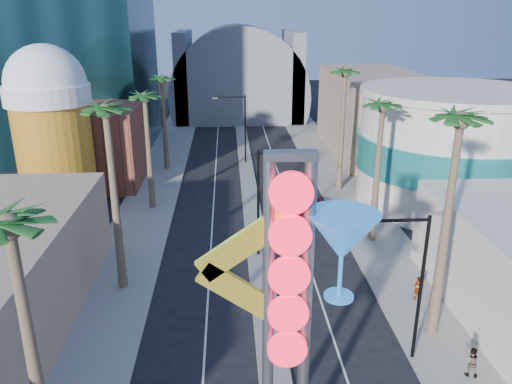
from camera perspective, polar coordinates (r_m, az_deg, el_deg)
name	(u,v)px	position (r m, az deg, el deg)	size (l,w,h in m)	color
sidewalk_west	(155,189)	(51.16, -11.50, 0.31)	(5.00, 100.00, 0.15)	gray
sidewalk_east	(341,186)	(51.93, 9.72, 0.72)	(5.00, 100.00, 0.15)	gray
median	(248,178)	(53.50, -0.96, 1.59)	(1.60, 84.00, 0.15)	gray
brick_filler_west	(92,145)	(54.18, -18.21, 5.14)	(10.00, 10.00, 8.00)	brown
filler_east	(372,113)	(64.49, 13.14, 8.76)	(10.00, 20.00, 10.00)	#9F7F66
beer_mug	(52,125)	(46.18, -22.32, 7.14)	(7.00, 7.00, 14.50)	#AC6C16
turquoise_building	(449,148)	(48.64, 21.21, 4.71)	(16.60, 16.60, 10.60)	beige
canopy	(239,91)	(85.71, -1.97, 11.44)	(22.00, 16.00, 22.00)	slate
neon_sign	(310,290)	(18.61, 6.19, -11.09)	(6.53, 2.60, 12.55)	gray
streetlight_0	(266,193)	(34.98, 1.15, -0.15)	(3.79, 0.25, 8.00)	black
streetlight_1	(240,122)	(58.03, -1.79, 7.95)	(3.79, 0.25, 8.00)	black
streetlight_2	(413,276)	(25.55, 17.47, -9.19)	(3.45, 0.25, 8.00)	black
palm_0	(11,243)	(17.71, -26.16, -5.29)	(2.40, 2.40, 11.70)	brown
palm_1	(107,123)	(30.19, -16.69, 7.53)	(2.40, 2.40, 12.70)	brown
palm_2	(145,104)	(43.94, -12.55, 9.74)	(2.40, 2.40, 11.20)	brown
palm_3	(162,85)	(55.69, -10.70, 11.92)	(2.40, 2.40, 11.20)	brown
palm_5	(459,136)	(25.92, 22.17, 5.97)	(2.40, 2.40, 13.20)	brown
palm_6	(382,115)	(37.13, 14.23, 8.53)	(2.40, 2.40, 11.70)	brown
palm_7	(345,81)	(48.43, 10.14, 12.42)	(2.40, 2.40, 12.70)	brown
red_pickup	(311,209)	(43.73, 6.36, -1.93)	(2.33, 5.06, 1.41)	maroon
pedestrian_a	(417,288)	(32.65, 17.97, -10.40)	(0.57, 0.37, 1.55)	gray
pedestrian_b	(471,362)	(27.51, 23.38, -17.38)	(0.76, 0.59, 1.56)	gray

